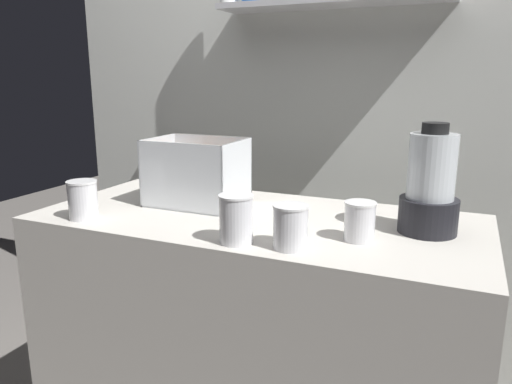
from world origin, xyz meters
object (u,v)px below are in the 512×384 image
at_px(juice_cup_pomegranate_middle, 290,230).
at_px(juice_cup_pomegranate_right, 360,224).
at_px(juice_cup_carrot_left, 236,222).
at_px(juice_cup_orange_far_left, 83,202).
at_px(blender_pitcher, 430,188).
at_px(carrot_display_bin, 196,183).

relative_size(juice_cup_pomegranate_middle, juice_cup_pomegranate_right, 1.08).
bearing_deg(juice_cup_pomegranate_right, juice_cup_pomegranate_middle, -138.57).
height_order(juice_cup_carrot_left, juice_cup_pomegranate_right, juice_cup_carrot_left).
xyz_separation_m(juice_cup_orange_far_left, juice_cup_carrot_left, (0.54, -0.01, 0.01)).
bearing_deg(juice_cup_orange_far_left, blender_pitcher, 15.83).
height_order(blender_pitcher, juice_cup_pomegranate_middle, blender_pitcher).
relative_size(carrot_display_bin, juice_cup_pomegranate_middle, 2.73).
xyz_separation_m(juice_cup_orange_far_left, juice_cup_pomegranate_middle, (0.68, 0.00, -0.00)).
xyz_separation_m(blender_pitcher, juice_cup_carrot_left, (-0.46, -0.30, -0.07)).
bearing_deg(carrot_display_bin, juice_cup_orange_far_left, -128.37).
distance_m(juice_cup_carrot_left, juice_cup_pomegranate_middle, 0.15).
bearing_deg(blender_pitcher, carrot_display_bin, 179.12).
xyz_separation_m(blender_pitcher, juice_cup_orange_far_left, (-1.00, -0.28, -0.08)).
xyz_separation_m(blender_pitcher, juice_cup_pomegranate_right, (-0.16, -0.15, -0.08)).
bearing_deg(juice_cup_pomegranate_middle, juice_cup_carrot_left, -173.50).
bearing_deg(juice_cup_pomegranate_right, carrot_display_bin, 165.17).
bearing_deg(juice_cup_carrot_left, carrot_display_bin, 134.52).
height_order(carrot_display_bin, juice_cup_pomegranate_right, carrot_display_bin).
bearing_deg(juice_cup_pomegranate_middle, juice_cup_pomegranate_right, 41.43).
height_order(juice_cup_pomegranate_middle, juice_cup_pomegranate_right, juice_cup_pomegranate_middle).
relative_size(juice_cup_orange_far_left, juice_cup_pomegranate_right, 1.12).
distance_m(blender_pitcher, juice_cup_carrot_left, 0.55).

